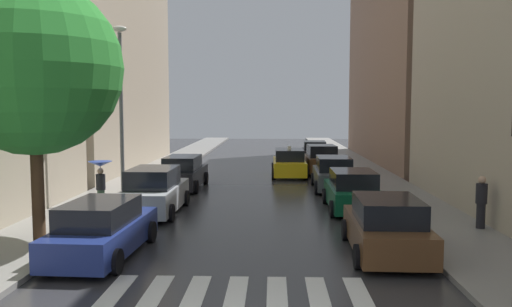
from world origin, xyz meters
TOP-DOWN VIEW (x-y plane):
  - ground_plane at (0.00, 24.00)m, footprint 28.00×72.00m
  - sidewalk_left at (-6.50, 24.00)m, footprint 3.00×72.00m
  - sidewalk_right at (6.50, 24.00)m, footprint 3.00×72.00m
  - crosswalk_stripes at (0.00, 3.44)m, footprint 5.85×2.20m
  - building_left_mid at (-11.00, 26.80)m, footprint 6.00×18.67m
  - building_right_mid at (11.00, 31.60)m, footprint 6.00×21.32m
  - parked_car_left_nearest at (-3.88, 6.15)m, footprint 2.18×4.71m
  - parked_car_left_second at (-3.78, 12.02)m, footprint 2.11×4.64m
  - parked_car_left_third at (-3.73, 18.21)m, footprint 2.06×4.78m
  - parked_car_right_nearest at (3.96, 6.62)m, footprint 2.21×4.45m
  - parked_car_right_second at (3.95, 12.82)m, footprint 2.07×4.30m
  - parked_car_right_third at (3.80, 18.05)m, footprint 2.08×4.45m
  - parked_car_right_fourth at (3.79, 24.54)m, footprint 2.23×4.13m
  - parked_car_right_fifth at (3.91, 31.31)m, footprint 2.18×4.28m
  - taxi_midroad at (1.76, 23.14)m, footprint 2.10×4.65m
  - pedestrian_foreground at (-5.87, 12.02)m, footprint 0.91×0.91m
  - pedestrian_near_tree at (7.59, 9.25)m, footprint 0.36×0.36m
  - street_tree_left at (-6.04, 7.03)m, footprint 5.04×5.04m
  - lamp_post_left at (-5.55, 13.88)m, footprint 0.60×0.28m

SIDE VIEW (x-z plane):
  - ground_plane at x=0.00m, z-range -0.04..0.00m
  - crosswalk_stripes at x=0.00m, z-range 0.00..0.01m
  - sidewalk_left at x=-6.50m, z-range 0.00..0.15m
  - sidewalk_right at x=6.50m, z-range 0.00..0.15m
  - parked_car_right_fifth at x=3.91m, z-range -0.05..1.53m
  - parked_car_left_nearest at x=-3.88m, z-range -0.05..1.53m
  - parked_car_right_second at x=3.95m, z-range -0.05..1.57m
  - parked_car_right_nearest at x=3.96m, z-range -0.05..1.57m
  - taxi_midroad at x=1.76m, z-range -0.14..1.67m
  - parked_car_right_third at x=3.80m, z-range -0.05..1.61m
  - parked_car_left_third at x=-3.73m, z-range -0.05..1.61m
  - parked_car_right_fourth at x=3.79m, z-range -0.06..1.71m
  - parked_car_left_second at x=-3.78m, z-range -0.06..1.72m
  - pedestrian_near_tree at x=7.59m, z-range 0.19..1.92m
  - pedestrian_foreground at x=-5.87m, z-range 0.54..2.41m
  - lamp_post_left at x=-5.55m, z-range 0.69..7.98m
  - street_tree_left at x=-6.04m, z-range 1.42..9.02m
  - building_left_mid at x=-11.00m, z-range 0.00..17.13m
  - building_right_mid at x=11.00m, z-range 0.00..23.79m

